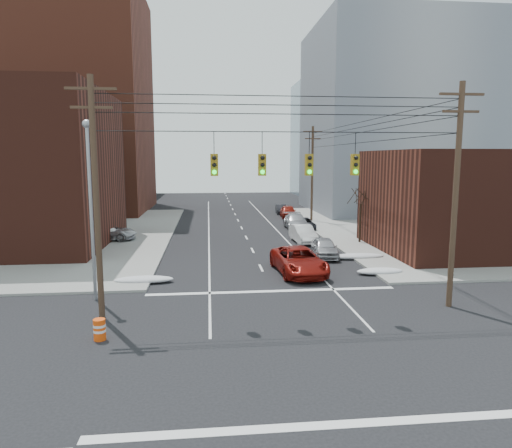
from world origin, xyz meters
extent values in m
plane|color=black|center=(0.00, 0.00, 0.00)|extent=(160.00, 160.00, 0.00)
cube|color=gray|center=(27.00, 27.00, 0.07)|extent=(40.00, 40.00, 0.15)
cube|color=brown|center=(-24.00, 48.00, 15.00)|extent=(24.00, 20.00, 30.00)
cube|color=#461D15|center=(-26.00, 74.00, 6.00)|extent=(22.00, 18.00, 12.00)
cube|color=gray|center=(22.00, 44.00, 12.50)|extent=(22.00, 20.00, 25.00)
cube|color=gray|center=(24.00, 70.00, 11.00)|extent=(20.00, 18.00, 22.00)
cube|color=#461D15|center=(18.00, 16.00, 4.00)|extent=(16.00, 12.00, 8.00)
cylinder|color=#473323|center=(-8.50, 3.00, 5.50)|extent=(0.28, 0.28, 11.00)
cube|color=#473323|center=(-8.50, 3.00, 10.40)|extent=(2.20, 0.12, 0.12)
cube|color=#473323|center=(-8.50, 3.00, 9.60)|extent=(1.80, 0.12, 0.12)
cylinder|color=#473323|center=(8.50, 3.00, 5.50)|extent=(0.28, 0.28, 11.00)
cube|color=#473323|center=(8.50, 3.00, 10.40)|extent=(2.20, 0.12, 0.12)
cube|color=#473323|center=(8.50, 3.00, 9.60)|extent=(1.80, 0.12, 0.12)
cylinder|color=#473323|center=(8.50, 34.00, 5.50)|extent=(0.28, 0.28, 11.00)
cube|color=#473323|center=(8.50, 34.00, 10.40)|extent=(2.20, 0.12, 0.12)
cube|color=#473323|center=(8.50, 34.00, 9.60)|extent=(1.80, 0.12, 0.12)
cylinder|color=black|center=(0.00, 3.00, 8.60)|extent=(17.00, 0.04, 0.04)
cylinder|color=black|center=(-3.20, 3.00, 8.10)|extent=(0.03, 0.03, 1.00)
cube|color=olive|center=(-3.20, 3.00, 7.10)|extent=(0.35, 0.30, 1.00)
sphere|color=black|center=(-3.20, 2.83, 7.42)|extent=(0.20, 0.20, 0.20)
sphere|color=black|center=(-3.20, 2.83, 7.10)|extent=(0.20, 0.20, 0.20)
sphere|color=#0CE526|center=(-3.20, 2.83, 6.78)|extent=(0.20, 0.20, 0.20)
cylinder|color=black|center=(-1.00, 3.00, 8.10)|extent=(0.03, 0.03, 1.00)
cube|color=olive|center=(-1.00, 3.00, 7.10)|extent=(0.35, 0.30, 1.00)
sphere|color=black|center=(-1.00, 2.83, 7.42)|extent=(0.20, 0.20, 0.20)
sphere|color=black|center=(-1.00, 2.83, 7.10)|extent=(0.20, 0.20, 0.20)
sphere|color=#0CE526|center=(-1.00, 2.83, 6.78)|extent=(0.20, 0.20, 0.20)
cylinder|color=black|center=(1.20, 3.00, 8.10)|extent=(0.03, 0.03, 1.00)
cube|color=olive|center=(1.20, 3.00, 7.10)|extent=(0.35, 0.30, 1.00)
sphere|color=black|center=(1.20, 2.83, 7.42)|extent=(0.20, 0.20, 0.20)
sphere|color=black|center=(1.20, 2.83, 7.10)|extent=(0.20, 0.20, 0.20)
sphere|color=#0CE526|center=(1.20, 2.83, 6.78)|extent=(0.20, 0.20, 0.20)
cylinder|color=black|center=(3.40, 3.00, 8.10)|extent=(0.03, 0.03, 1.00)
cube|color=olive|center=(3.40, 3.00, 7.10)|extent=(0.35, 0.30, 1.00)
sphere|color=black|center=(3.40, 2.83, 7.42)|extent=(0.20, 0.20, 0.20)
sphere|color=black|center=(3.40, 2.83, 7.10)|extent=(0.20, 0.20, 0.20)
sphere|color=#0CE526|center=(3.40, 2.83, 6.78)|extent=(0.20, 0.20, 0.20)
cylinder|color=gray|center=(-9.50, 6.00, 4.50)|extent=(0.18, 0.18, 9.00)
sphere|color=gray|center=(-9.50, 6.00, 9.10)|extent=(0.44, 0.44, 0.44)
cylinder|color=black|center=(9.60, 20.00, 1.75)|extent=(0.20, 0.20, 3.50)
cylinder|color=black|center=(9.98, 20.12, 4.07)|extent=(0.27, 0.82, 1.19)
cylinder|color=black|center=(9.82, 20.57, 4.16)|extent=(1.17, 0.54, 1.38)
cylinder|color=black|center=(9.17, 20.74, 4.19)|extent=(1.44, 1.00, 1.48)
cylinder|color=black|center=(9.20, 20.06, 4.07)|extent=(0.17, 0.84, 1.19)
cylinder|color=black|center=(9.15, 19.58, 4.16)|extent=(0.82, 0.99, 1.40)
cylinder|color=black|center=(9.66, 19.15, 4.19)|extent=(1.74, 0.21, 1.43)
cylinder|color=black|center=(9.93, 19.77, 4.07)|extent=(0.48, 0.73, 1.20)
ellipsoid|color=silver|center=(-7.40, 9.00, 0.21)|extent=(3.50, 1.08, 0.42)
ellipsoid|color=silver|center=(7.40, 9.50, 0.21)|extent=(3.00, 1.08, 0.42)
ellipsoid|color=silver|center=(7.40, 14.00, 0.21)|extent=(4.00, 1.08, 0.42)
imported|color=maroon|center=(2.25, 10.30, 0.84)|extent=(3.21, 6.20, 1.67)
imported|color=#A8A7AC|center=(5.15, 14.93, 0.73)|extent=(2.07, 4.40, 1.45)
imported|color=silver|center=(4.80, 21.03, 0.76)|extent=(1.84, 4.68, 1.52)
imported|color=black|center=(6.40, 28.18, 0.61)|extent=(2.24, 4.51, 1.23)
imported|color=#A2A2A6|center=(5.64, 28.72, 0.78)|extent=(2.31, 5.42, 1.56)
imported|color=maroon|center=(6.40, 37.75, 0.77)|extent=(2.14, 4.65, 1.54)
imported|color=black|center=(6.22, 42.22, 0.61)|extent=(1.51, 3.76, 1.22)
imported|color=silver|center=(-12.48, 22.75, 0.80)|extent=(4.11, 1.98, 1.30)
imported|color=#AFAFB4|center=(-12.51, 23.20, 0.86)|extent=(5.25, 2.73, 1.41)
imported|color=black|center=(-16.64, 25.34, 0.78)|extent=(4.67, 2.98, 1.26)
imported|color=#BBBAC0|center=(-16.96, 28.86, 0.76)|extent=(3.63, 1.60, 1.22)
cylinder|color=#EB490C|center=(-8.01, 0.41, 0.44)|extent=(0.65, 0.65, 0.88)
cylinder|color=white|center=(-8.01, 0.41, 0.62)|extent=(0.67, 0.67, 0.11)
cylinder|color=white|center=(-8.01, 0.41, 0.40)|extent=(0.67, 0.67, 0.11)
camera|label=1|loc=(-3.49, -18.03, 7.42)|focal=32.00mm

